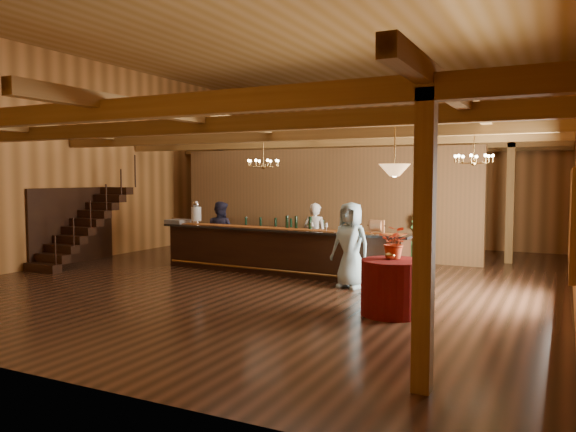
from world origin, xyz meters
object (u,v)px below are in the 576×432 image
at_px(raffle_drum, 377,226).
at_px(guest, 351,245).
at_px(chandelier_left, 263,163).
at_px(bartender, 315,237).
at_px(backbar_shelf, 283,242).
at_px(tasting_bar, 279,251).
at_px(staff_second, 220,233).
at_px(beverage_dispenser, 196,213).
at_px(round_table, 393,287).
at_px(floor_plant, 418,237).
at_px(chandelier_right, 474,159).
at_px(pendant_lamp, 395,170).

height_order(raffle_drum, guest, guest).
height_order(chandelier_left, bartender, chandelier_left).
bearing_deg(backbar_shelf, guest, -39.02).
bearing_deg(tasting_bar, chandelier_left, 141.82).
relative_size(backbar_shelf, staff_second, 1.77).
xyz_separation_m(beverage_dispenser, round_table, (6.02, -2.87, -0.91)).
height_order(backbar_shelf, floor_plant, floor_plant).
bearing_deg(beverage_dispenser, guest, -12.57).
xyz_separation_m(chandelier_left, staff_second, (-1.24, -0.09, -1.82)).
relative_size(round_table, bartender, 0.64).
distance_m(chandelier_right, staff_second, 6.58).
distance_m(tasting_bar, pendant_lamp, 4.77).
relative_size(raffle_drum, backbar_shelf, 0.12).
height_order(round_table, guest, guest).
bearing_deg(chandelier_left, backbar_shelf, 102.95).
bearing_deg(backbar_shelf, chandelier_left, -69.41).
relative_size(beverage_dispenser, floor_plant, 0.44).
relative_size(beverage_dispenser, staff_second, 0.36).
xyz_separation_m(chandelier_left, chandelier_right, (5.07, 0.10, 0.04)).
xyz_separation_m(tasting_bar, bartender, (0.55, 0.85, 0.28)).
relative_size(pendant_lamp, staff_second, 0.55).
bearing_deg(bartender, floor_plant, -128.71).
xyz_separation_m(tasting_bar, chandelier_left, (-0.83, 0.74, 2.09)).
height_order(raffle_drum, backbar_shelf, raffle_drum).
bearing_deg(beverage_dispenser, raffle_drum, -4.69).
bearing_deg(chandelier_right, backbar_shelf, 160.86).
bearing_deg(backbar_shelf, tasting_bar, -57.24).
height_order(beverage_dispenser, chandelier_right, chandelier_right).
relative_size(beverage_dispenser, guest, 0.34).
height_order(beverage_dispenser, raffle_drum, beverage_dispenser).
distance_m(chandelier_left, floor_plant, 4.58).
bearing_deg(beverage_dispenser, floor_plant, 30.65).
xyz_separation_m(tasting_bar, raffle_drum, (2.43, -0.20, 0.71)).
relative_size(chandelier_right, pendant_lamp, 0.89).
height_order(chandelier_right, guest, chandelier_right).
relative_size(chandelier_left, pendant_lamp, 0.89).
bearing_deg(chandelier_left, floor_plant, 36.30).
height_order(beverage_dispenser, floor_plant, beverage_dispenser).
distance_m(tasting_bar, bartender, 1.05).
relative_size(raffle_drum, guest, 0.19).
bearing_deg(beverage_dispenser, bartender, 11.89).
xyz_separation_m(raffle_drum, chandelier_left, (-3.26, 0.94, 1.39)).
height_order(round_table, bartender, bartender).
bearing_deg(guest, chandelier_left, 162.92).
xyz_separation_m(tasting_bar, staff_second, (-2.07, 0.65, 0.28)).
bearing_deg(guest, beverage_dispenser, 178.49).
relative_size(backbar_shelf, chandelier_right, 3.64).
relative_size(chandelier_left, guest, 0.45).
height_order(beverage_dispenser, bartender, beverage_dispenser).
bearing_deg(backbar_shelf, chandelier_right, -11.50).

